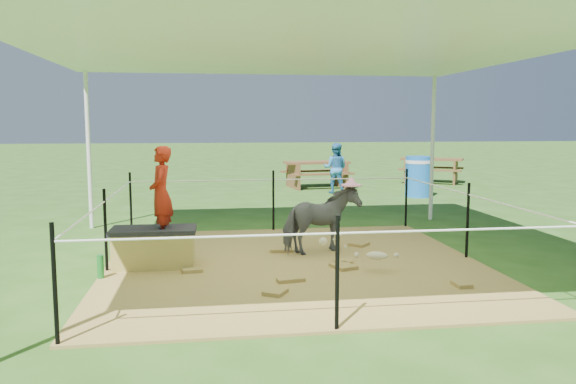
{
  "coord_description": "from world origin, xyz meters",
  "views": [
    {
      "loc": [
        -1.06,
        -6.71,
        1.75
      ],
      "look_at": [
        0.0,
        0.6,
        0.85
      ],
      "focal_mm": 35.0,
      "sensor_mm": 36.0,
      "label": 1
    }
  ],
  "objects": [
    {
      "name": "ground",
      "position": [
        0.0,
        0.0,
        0.0
      ],
      "size": [
        90.0,
        90.0,
        0.0
      ],
      "primitive_type": "plane",
      "color": "#2D5919",
      "rests_on": "ground"
    },
    {
      "name": "hay_patch",
      "position": [
        0.0,
        0.0,
        0.01
      ],
      "size": [
        4.6,
        4.6,
        0.03
      ],
      "primitive_type": "cube",
      "color": "brown",
      "rests_on": "ground"
    },
    {
      "name": "canopy_tent",
      "position": [
        0.0,
        0.0,
        2.69
      ],
      "size": [
        6.3,
        6.3,
        2.9
      ],
      "color": "silver",
      "rests_on": "ground"
    },
    {
      "name": "rope_fence",
      "position": [
        0.0,
        -0.0,
        0.64
      ],
      "size": [
        4.54,
        4.54,
        1.0
      ],
      "color": "black",
      "rests_on": "ground"
    },
    {
      "name": "straw_bale",
      "position": [
        -1.71,
        0.11,
        0.24
      ],
      "size": [
        0.96,
        0.49,
        0.42
      ],
      "primitive_type": "cube",
      "rotation": [
        0.0,
        0.0,
        -0.02
      ],
      "color": "#A1853A",
      "rests_on": "hay_patch"
    },
    {
      "name": "dark_cloth",
      "position": [
        -1.71,
        0.11,
        0.48
      ],
      "size": [
        1.02,
        0.54,
        0.05
      ],
      "primitive_type": "cube",
      "rotation": [
        0.0,
        0.0,
        -0.02
      ],
      "color": "black",
      "rests_on": "straw_bale"
    },
    {
      "name": "woman",
      "position": [
        -1.61,
        0.11,
        1.02
      ],
      "size": [
        0.28,
        0.42,
        1.14
      ],
      "primitive_type": "imported",
      "rotation": [
        0.0,
        0.0,
        -1.59
      ],
      "color": "#A41F10",
      "rests_on": "straw_bale"
    },
    {
      "name": "green_bottle",
      "position": [
        -2.26,
        -0.34,
        0.16
      ],
      "size": [
        0.08,
        0.08,
        0.26
      ],
      "primitive_type": "cylinder",
      "rotation": [
        0.0,
        0.0,
        -0.02
      ],
      "color": "#197025",
      "rests_on": "hay_patch"
    },
    {
      "name": "pony",
      "position": [
        0.43,
        0.51,
        0.47
      ],
      "size": [
        1.15,
        0.86,
        0.89
      ],
      "primitive_type": "imported",
      "rotation": [
        0.0,
        0.0,
        1.98
      ],
      "color": "#4A4A4F",
      "rests_on": "hay_patch"
    },
    {
      "name": "pink_hat",
      "position": [
        0.43,
        0.51,
        0.98
      ],
      "size": [
        0.28,
        0.28,
        0.13
      ],
      "primitive_type": "cylinder",
      "color": "#FF93C4",
      "rests_on": "pony"
    },
    {
      "name": "foal",
      "position": [
        0.88,
        -0.52,
        0.25
      ],
      "size": [
        0.89,
        0.7,
        0.43
      ],
      "primitive_type": null,
      "rotation": [
        0.0,
        0.0,
        -0.39
      ],
      "color": "#C5B390",
      "rests_on": "hay_patch"
    },
    {
      "name": "trash_barrel",
      "position": [
        3.97,
        6.11,
        0.49
      ],
      "size": [
        0.72,
        0.72,
        0.97
      ],
      "primitive_type": "cylinder",
      "rotation": [
        0.0,
        0.0,
        0.16
      ],
      "color": "blue",
      "rests_on": "ground"
    },
    {
      "name": "picnic_table_near",
      "position": [
        1.93,
        8.39,
        0.36
      ],
      "size": [
        1.88,
        1.47,
        0.72
      ],
      "primitive_type": "cube",
      "rotation": [
        0.0,
        0.0,
        0.13
      ],
      "color": "brown",
      "rests_on": "ground"
    },
    {
      "name": "picnic_table_far",
      "position": [
        5.55,
        9.11,
        0.37
      ],
      "size": [
        2.16,
        1.96,
        0.74
      ],
      "primitive_type": "cube",
      "rotation": [
        0.0,
        0.0,
        -0.5
      ],
      "color": "brown",
      "rests_on": "ground"
    },
    {
      "name": "distant_person",
      "position": [
        2.15,
        7.08,
        0.63
      ],
      "size": [
        0.75,
        0.68,
        1.27
      ],
      "primitive_type": "imported",
      "rotation": [
        0.0,
        0.0,
        2.74
      ],
      "color": "#3078B7",
      "rests_on": "ground"
    }
  ]
}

